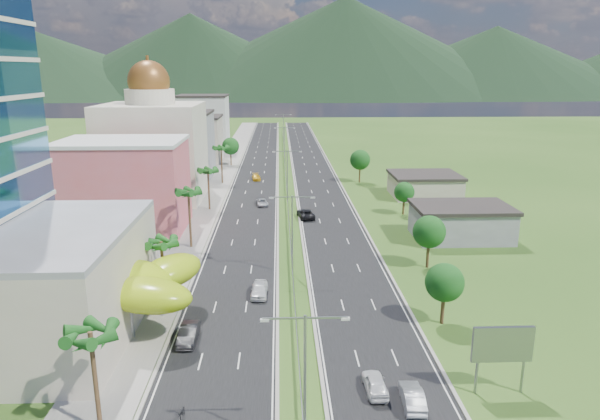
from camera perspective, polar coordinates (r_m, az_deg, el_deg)
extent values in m
plane|color=#2D5119|center=(63.80, -0.58, -10.21)|extent=(500.00, 500.00, 0.00)
cube|color=black|center=(150.33, -4.47, 4.45)|extent=(11.00, 260.00, 0.04)
cube|color=black|center=(150.49, 1.27, 4.51)|extent=(11.00, 260.00, 0.04)
cube|color=gray|center=(150.99, -8.08, 4.41)|extent=(7.00, 260.00, 0.12)
cube|color=gray|center=(132.44, -1.50, 3.34)|extent=(0.08, 216.00, 0.28)
cube|color=gray|center=(233.31, -1.86, 8.27)|extent=(0.10, 0.12, 0.70)
cylinder|color=gray|center=(39.23, 0.53, -18.41)|extent=(0.20, 0.20, 11.00)
cube|color=gray|center=(36.56, -1.75, -11.49)|extent=(2.88, 0.12, 0.12)
cube|color=gray|center=(36.69, 2.84, -11.40)|extent=(2.88, 0.12, 0.12)
cube|color=silver|center=(36.62, -3.80, -11.64)|extent=(0.60, 0.25, 0.18)
cube|color=silver|center=(36.86, 4.86, -11.48)|extent=(0.60, 0.25, 0.18)
cylinder|color=gray|center=(71.12, -0.83, -2.76)|extent=(0.20, 0.20, 11.00)
cube|color=gray|center=(69.68, -2.03, 1.38)|extent=(2.88, 0.12, 0.12)
cube|color=gray|center=(69.75, 0.33, 1.40)|extent=(2.88, 0.12, 0.12)
cube|color=silver|center=(69.72, -3.09, 1.29)|extent=(0.60, 0.25, 0.18)
cube|color=silver|center=(69.84, 1.38, 1.33)|extent=(0.60, 0.25, 0.18)
cylinder|color=gray|center=(109.91, -1.36, 3.55)|extent=(0.20, 0.20, 11.00)
cube|color=gray|center=(108.98, -2.14, 6.28)|extent=(2.88, 0.12, 0.12)
cube|color=gray|center=(109.03, -0.62, 6.29)|extent=(2.88, 0.12, 0.12)
cube|color=silver|center=(109.00, -2.82, 6.22)|extent=(0.60, 0.25, 0.18)
cube|color=silver|center=(109.09, 0.06, 6.24)|extent=(0.60, 0.25, 0.18)
cylinder|color=gray|center=(154.29, -1.64, 6.82)|extent=(0.20, 0.20, 11.00)
cube|color=gray|center=(153.63, -2.19, 8.78)|extent=(2.88, 0.12, 0.12)
cube|color=gray|center=(153.66, -1.11, 8.78)|extent=(2.88, 0.12, 0.12)
cube|color=silver|center=(153.64, -2.68, 8.73)|extent=(0.60, 0.25, 0.18)
cube|color=silver|center=(153.70, -0.62, 8.75)|extent=(0.60, 0.25, 0.18)
cylinder|color=gray|center=(198.94, -1.79, 8.63)|extent=(0.20, 0.20, 11.00)
cube|color=gray|center=(198.43, -2.22, 10.15)|extent=(2.88, 0.12, 0.12)
cube|color=gray|center=(198.46, -1.38, 10.15)|extent=(2.88, 0.12, 0.12)
cube|color=silver|center=(198.45, -2.60, 10.11)|extent=(0.60, 0.25, 0.18)
cube|color=silver|center=(198.49, -1.00, 10.13)|extent=(0.60, 0.25, 0.18)
cylinder|color=gray|center=(65.09, -22.44, -8.95)|extent=(0.50, 0.50, 4.00)
cylinder|color=gray|center=(58.65, -17.55, -11.14)|extent=(0.50, 0.50, 4.00)
cylinder|color=gray|center=(57.30, -22.28, -12.24)|extent=(0.50, 0.50, 4.00)
cylinder|color=gray|center=(62.57, -14.58, -9.23)|extent=(0.50, 0.50, 4.00)
cube|color=#D95962|center=(95.58, -18.23, 2.31)|extent=(20.00, 15.00, 15.00)
cube|color=beige|center=(117.06, -15.33, 5.96)|extent=(20.00, 20.00, 20.00)
cylinder|color=beige|center=(115.94, -15.72, 11.58)|extent=(10.00, 10.00, 3.00)
sphere|color=brown|center=(115.84, -15.83, 13.06)|extent=(8.40, 8.40, 8.40)
cube|color=gray|center=(141.37, -12.66, 6.76)|extent=(16.00, 15.00, 16.00)
cube|color=#B6A795|center=(163.07, -11.28, 7.33)|extent=(16.00, 15.00, 13.00)
cube|color=silver|center=(185.40, -10.23, 9.04)|extent=(16.00, 15.00, 18.00)
cylinder|color=gray|center=(50.04, 18.29, -16.50)|extent=(0.24, 0.24, 3.20)
cylinder|color=gray|center=(51.51, 22.63, -15.97)|extent=(0.24, 0.24, 3.20)
cube|color=#D85919|center=(49.31, 20.81, -13.24)|extent=(5.20, 0.35, 3.20)
cube|color=gray|center=(91.27, 16.79, -1.39)|extent=(15.00, 10.00, 5.00)
cube|color=#B6A795|center=(119.72, 13.13, 2.49)|extent=(14.00, 12.00, 4.40)
cylinder|color=#47301C|center=(44.61, -20.96, -16.92)|extent=(0.36, 0.36, 8.50)
cylinder|color=#47301C|center=(65.62, -14.39, -6.41)|extent=(0.36, 0.36, 7.50)
cylinder|color=#47301C|center=(84.04, -11.67, -1.01)|extent=(0.36, 0.36, 9.00)
cylinder|color=#47301C|center=(106.23, -9.71, 2.12)|extent=(0.36, 0.36, 8.00)
cylinder|color=#47301C|center=(130.50, -8.35, 4.71)|extent=(0.36, 0.36, 8.80)
cylinder|color=#47301C|center=(155.35, -7.38, 5.62)|extent=(0.40, 0.40, 4.90)
sphere|color=#1A531A|center=(154.89, -7.42, 6.77)|extent=(4.90, 4.90, 4.90)
cylinder|color=#47301C|center=(60.96, 15.00, -9.82)|extent=(0.40, 0.40, 4.20)
sphere|color=#1A531A|center=(59.91, 15.17, -7.47)|extent=(4.20, 4.20, 4.20)
cylinder|color=#47301C|center=(76.85, 13.49, -4.36)|extent=(0.40, 0.40, 4.55)
sphere|color=#1A531A|center=(75.96, 13.62, -2.28)|extent=(4.55, 4.55, 4.55)
cylinder|color=#47301C|center=(103.67, 10.99, 0.56)|extent=(0.40, 0.40, 3.85)
sphere|color=#1A531A|center=(103.10, 11.06, 1.89)|extent=(3.85, 3.85, 3.85)
cylinder|color=#47301C|center=(131.58, 6.38, 3.99)|extent=(0.40, 0.40, 4.90)
sphere|color=#1A531A|center=(131.03, 6.42, 5.35)|extent=(4.90, 4.90, 4.90)
imported|color=white|center=(66.33, -4.36, -8.42)|extent=(2.12, 4.91, 1.65)
imported|color=black|center=(57.02, -11.82, -12.80)|extent=(1.76, 4.99, 1.64)
imported|color=#9FA2A7|center=(108.96, -4.08, 0.82)|extent=(2.84, 4.88, 1.28)
imported|color=gold|center=(134.24, -4.69, 3.51)|extent=(2.55, 5.04, 1.40)
imported|color=white|center=(48.75, 8.01, -17.85)|extent=(1.89, 4.49, 1.52)
imported|color=#A5A7AD|center=(47.59, 11.89, -18.91)|extent=(1.94, 4.81, 1.55)
imported|color=black|center=(99.59, 0.61, -0.39)|extent=(3.48, 6.13, 1.61)
imported|color=black|center=(46.17, -12.54, -20.31)|extent=(0.68, 2.05, 1.30)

